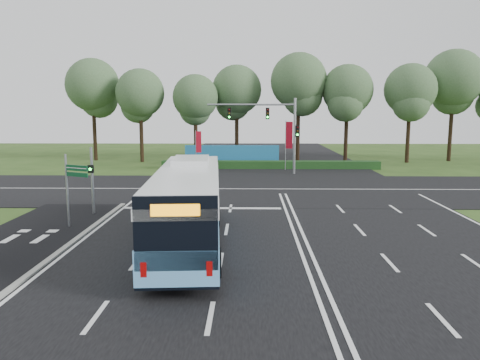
% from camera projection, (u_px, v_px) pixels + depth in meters
% --- Properties ---
extents(ground, '(120.00, 120.00, 0.00)m').
position_uv_depth(ground, '(293.00, 230.00, 23.23)').
color(ground, '#294617').
rests_on(ground, ground).
extents(road_main, '(20.00, 120.00, 0.04)m').
position_uv_depth(road_main, '(293.00, 230.00, 23.23)').
color(road_main, black).
rests_on(road_main, ground).
extents(road_cross, '(120.00, 14.00, 0.05)m').
position_uv_depth(road_cross, '(278.00, 189.00, 35.09)').
color(road_cross, black).
rests_on(road_cross, ground).
extents(bike_path, '(5.00, 18.00, 0.06)m').
position_uv_depth(bike_path, '(14.00, 246.00, 20.49)').
color(bike_path, black).
rests_on(bike_path, ground).
extents(kerb_strip, '(0.25, 18.00, 0.12)m').
position_uv_depth(kerb_strip, '(68.00, 246.00, 20.44)').
color(kerb_strip, gray).
rests_on(kerb_strip, ground).
extents(city_bus, '(3.50, 12.80, 3.63)m').
position_uv_depth(city_bus, '(188.00, 205.00, 20.37)').
color(city_bus, '#69B4F3').
rests_on(city_bus, ground).
extents(pedestrian_signal, '(0.32, 0.43, 3.86)m').
position_uv_depth(pedestrian_signal, '(92.00, 178.00, 26.45)').
color(pedestrian_signal, gray).
rests_on(pedestrian_signal, ground).
extents(street_sign, '(1.35, 0.67, 3.75)m').
position_uv_depth(street_sign, '(72.00, 182.00, 23.31)').
color(street_sign, gray).
rests_on(street_sign, ground).
extents(banner_flag_left, '(0.58, 0.14, 3.92)m').
position_uv_depth(banner_flag_left, '(198.00, 144.00, 46.16)').
color(banner_flag_left, gray).
rests_on(banner_flag_left, ground).
extents(banner_flag_mid, '(0.69, 0.28, 4.89)m').
position_uv_depth(banner_flag_mid, '(288.00, 138.00, 45.72)').
color(banner_flag_mid, gray).
rests_on(banner_flag_mid, ground).
extents(traffic_light_gantry, '(8.41, 0.28, 7.00)m').
position_uv_depth(traffic_light_gantry, '(275.00, 124.00, 42.80)').
color(traffic_light_gantry, gray).
rests_on(traffic_light_gantry, ground).
extents(hedge, '(22.00, 1.20, 0.80)m').
position_uv_depth(hedge, '(270.00, 165.00, 47.39)').
color(hedge, '#133615').
rests_on(hedge, ground).
extents(blue_hoarding, '(10.00, 0.30, 2.20)m').
position_uv_depth(blue_hoarding, '(232.00, 155.00, 49.83)').
color(blue_hoarding, '#1E6DA3').
rests_on(blue_hoarding, ground).
extents(eucalyptus_row, '(53.09, 8.22, 12.76)m').
position_uv_depth(eucalyptus_row, '(303.00, 87.00, 53.14)').
color(eucalyptus_row, black).
rests_on(eucalyptus_row, ground).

